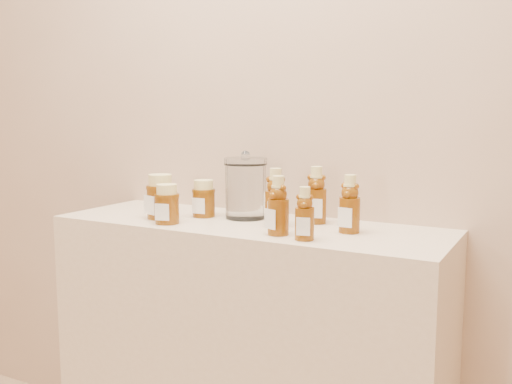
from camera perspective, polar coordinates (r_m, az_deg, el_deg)
The scene contains 11 objects.
wall_back at distance 1.86m, azimuth 2.16°, elevation 11.67°, with size 3.50×0.02×2.70m, color tan.
display_table at distance 1.85m, azimuth -0.89°, elevation -16.91°, with size 1.20×0.40×0.90m, color #CCB495.
bear_bottle_back_left at distance 1.65m, azimuth 1.96°, elevation -0.15°, with size 0.07×0.07×0.19m, color #5B2D07, non-canonical shape.
bear_bottle_back_mid at distance 1.70m, azimuth 6.05°, elevation 0.08°, with size 0.07×0.07×0.19m, color #5B2D07, non-canonical shape.
bear_bottle_back_right at distance 1.58m, azimuth 9.36°, elevation -0.80°, with size 0.06×0.06×0.18m, color #5B2D07, non-canonical shape.
bear_bottle_front_left at distance 1.53m, azimuth 2.24°, elevation -0.97°, with size 0.06×0.06×0.18m, color #5B2D07, non-canonical shape.
bear_bottle_front_right at distance 1.47m, azimuth 4.89°, elevation -1.81°, with size 0.05×0.05×0.16m, color #5B2D07, non-canonical shape.
honey_jar_left at distance 1.80m, azimuth -9.53°, elevation -0.45°, with size 0.09×0.09×0.14m, color #5B2D07, non-canonical shape.
honey_jar_back at distance 1.81m, azimuth -5.25°, elevation -0.64°, with size 0.07×0.07×0.12m, color #5B2D07, non-canonical shape.
honey_jar_front at distance 1.71m, azimuth -8.89°, elevation -1.19°, with size 0.07×0.07×0.12m, color #5B2D07, non-canonical shape.
glass_canister at distance 1.77m, azimuth -1.05°, elevation 0.65°, with size 0.13×0.13×0.21m, color white, non-canonical shape.
Camera 1 is at (0.83, 0.09, 1.22)m, focal length 40.00 mm.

